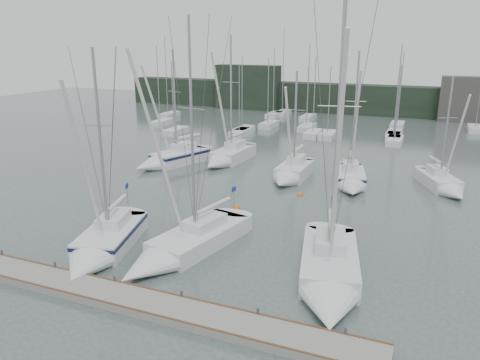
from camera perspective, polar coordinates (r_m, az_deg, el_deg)
name	(u,v)px	position (r m, az deg, el deg)	size (l,w,h in m)	color
ground	(186,262)	(27.98, -6.58, -9.88)	(160.00, 160.00, 0.00)	#414F4C
dock	(137,301)	(24.20, -12.50, -14.21)	(24.00, 2.00, 0.40)	slate
far_treeline	(358,99)	(85.23, 14.22, 9.52)	(90.00, 4.00, 5.00)	black
far_building_left	(248,87)	(88.33, 0.94, 11.24)	(12.00, 3.00, 8.00)	black
far_building_right	(474,100)	(82.40, 26.63, 8.74)	(10.00, 3.00, 7.00)	#413E3C
mast_forest	(339,128)	(68.28, 12.01, 6.24)	(59.92, 25.95, 14.52)	silver
sailboat_near_left	(101,247)	(29.50, -16.59, -7.82)	(5.01, 9.10, 13.06)	silver
sailboat_near_center	(176,250)	(28.29, -7.76, -8.47)	(4.88, 10.65, 14.83)	silver
sailboat_near_right	(330,279)	(25.18, 10.87, -11.81)	(5.07, 10.48, 15.77)	silver
sailboat_mid_a	(169,160)	(48.64, -8.67, 2.48)	(5.56, 9.11, 12.48)	silver
sailboat_mid_b	(226,158)	(49.11, -1.69, 2.76)	(3.23, 8.54, 13.83)	silver
sailboat_mid_c	(290,174)	(43.24, 6.17, 0.69)	(2.62, 7.18, 10.62)	silver
sailboat_mid_d	(351,180)	(42.35, 13.37, -0.06)	(4.02, 7.88, 12.38)	silver
sailboat_mid_e	(445,186)	(43.65, 23.68, -0.63)	(4.91, 7.30, 10.29)	silver
buoy_a	(237,208)	(36.15, -0.40, -3.46)	(0.57, 0.57, 0.57)	#DC5E13
buoy_b	(300,195)	(39.51, 7.31, -1.82)	(0.53, 0.53, 0.53)	#DC5E13
seagull	(181,143)	(26.64, -7.16, 4.51)	(0.97, 0.46, 0.19)	white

